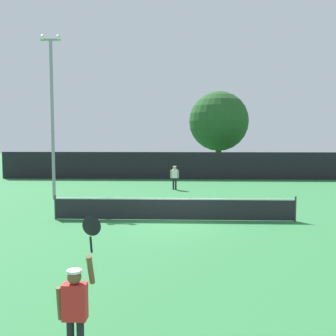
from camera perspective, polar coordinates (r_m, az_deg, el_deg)
ground_plane at (r=17.63m, az=0.85°, el=-7.38°), size 120.00×120.00×0.00m
tennis_net at (r=17.53m, az=0.85°, el=-5.74°), size 10.48×0.08×1.07m
perimeter_fence at (r=33.40m, az=1.51°, el=0.34°), size 29.71×0.12×2.25m
player_serving at (r=6.87m, az=-12.91°, el=-18.11°), size 0.67×0.39×2.43m
player_receiving at (r=27.09m, az=0.94°, el=-1.05°), size 0.57×0.23×1.58m
tennis_ball at (r=20.96m, az=7.22°, el=-5.37°), size 0.07×0.07×0.07m
light_pole at (r=23.86m, az=-16.06°, el=8.14°), size 1.18×0.28×9.23m
large_tree at (r=39.12m, az=7.20°, el=6.56°), size 5.69×5.69×7.82m
parked_car_near at (r=42.71m, az=-8.92°, el=0.78°), size 2.34×4.38×1.69m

